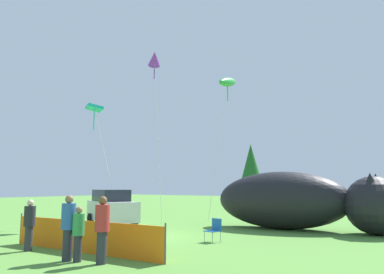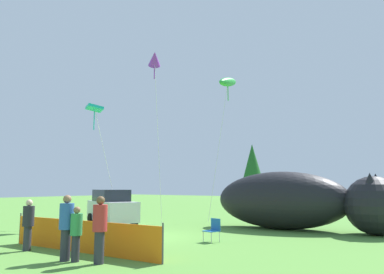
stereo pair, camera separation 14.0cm
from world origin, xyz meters
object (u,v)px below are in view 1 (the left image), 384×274
spectator_in_red_shirt (29,223)px  parked_car (112,208)px  spectator_in_white_shirt (78,232)px  kite_green_fish (228,82)px  kite_purple_delta (154,60)px  folding_chair (214,229)px  spectator_in_black_shirt (68,225)px  inflatable_cat (299,203)px  spectator_in_yellow_shirt (102,227)px  kite_teal_diamond (95,110)px

spectator_in_red_shirt → parked_car: bearing=118.6°
spectator_in_red_shirt → spectator_in_white_shirt: 2.87m
kite_green_fish → kite_purple_delta: kite_purple_delta is taller
folding_chair → spectator_in_black_shirt: spectator_in_black_shirt is taller
inflatable_cat → spectator_in_yellow_shirt: bearing=-100.9°
spectator_in_red_shirt → kite_green_fish: size_ratio=0.17×
spectator_in_black_shirt → kite_green_fish: bearing=101.5°
inflatable_cat → parked_car: bearing=-159.8°
spectator_in_black_shirt → spectator_in_yellow_shirt: (1.12, 0.31, -0.01)m
inflatable_cat → spectator_in_black_shirt: size_ratio=4.83×
spectator_in_red_shirt → folding_chair: bearing=53.6°
parked_car → folding_chair: size_ratio=4.99×
kite_green_fish → kite_teal_diamond: bearing=-122.6°
parked_car → folding_chair: bearing=9.6°
spectator_in_white_shirt → spectator_in_yellow_shirt: bearing=14.6°
spectator_in_white_shirt → kite_purple_delta: bearing=120.8°
spectator_in_white_shirt → inflatable_cat: bearing=77.9°
spectator_in_black_shirt → spectator_in_yellow_shirt: size_ratio=1.01×
folding_chair → spectator_in_white_shirt: (-1.11, -5.59, 0.34)m
spectator_in_white_shirt → kite_teal_diamond: (-7.98, 7.01, 5.72)m
spectator_in_black_shirt → spectator_in_white_shirt: spectator_in_black_shirt is taller
parked_car → spectator_in_white_shirt: (6.84, -7.50, -0.11)m
kite_green_fish → kite_purple_delta: 5.34m
inflatable_cat → spectator_in_yellow_shirt: inflatable_cat is taller
parked_car → spectator_in_red_shirt: (3.98, -7.31, -0.04)m
inflatable_cat → spectator_in_black_shirt: bearing=-106.1°
parked_car → kite_teal_diamond: bearing=-133.7°
folding_chair → kite_teal_diamond: kite_teal_diamond is taller
kite_green_fish → kite_purple_delta: bearing=-118.1°
spectator_in_black_shirt → folding_chair: bearing=75.7°
spectator_in_white_shirt → kite_teal_diamond: bearing=138.7°
spectator_in_black_shirt → kite_teal_diamond: 11.82m
kite_green_fish → kite_teal_diamond: (-4.69, -7.35, -2.57)m
kite_green_fish → spectator_in_yellow_shirt: bearing=-74.0°
spectator_in_white_shirt → kite_teal_diamond: size_ratio=0.23×
inflatable_cat → spectator_in_red_shirt: (-5.30, -11.18, -0.41)m
folding_chair → kite_teal_diamond: 11.02m
inflatable_cat → spectator_in_red_shirt: size_ratio=5.37×
parked_car → spectator_in_yellow_shirt: bearing=-20.6°
parked_car → kite_purple_delta: kite_purple_delta is taller
spectator_in_black_shirt → kite_green_fish: (-2.95, 14.46, 8.11)m
parked_car → inflatable_cat: 10.06m
parked_car → kite_teal_diamond: kite_teal_diamond is taller
inflatable_cat → spectator_in_red_shirt: bearing=-117.8°
spectator_in_yellow_shirt → kite_teal_diamond: size_ratio=0.27×
kite_green_fish → inflatable_cat: bearing=-27.5°
inflatable_cat → kite_green_fish: bearing=150.0°
parked_car → kite_green_fish: kite_green_fish is taller
folding_chair → kite_purple_delta: size_ratio=0.08×
spectator_in_white_shirt → kite_teal_diamond: kite_teal_diamond is taller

